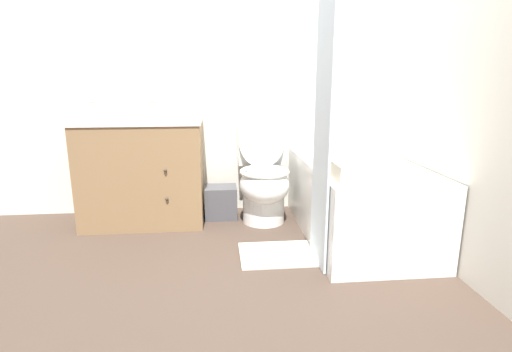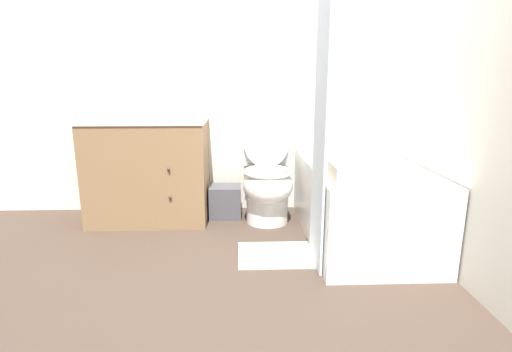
{
  "view_description": "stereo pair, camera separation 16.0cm",
  "coord_description": "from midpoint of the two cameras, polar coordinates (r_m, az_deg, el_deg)",
  "views": [
    {
      "loc": [
        -0.17,
        -1.92,
        1.15
      ],
      "look_at": [
        0.09,
        0.69,
        0.5
      ],
      "focal_mm": 28.0,
      "sensor_mm": 36.0,
      "label": 1
    },
    {
      "loc": [
        -0.01,
        -1.93,
        1.15
      ],
      "look_at": [
        0.09,
        0.69,
        0.5
      ],
      "focal_mm": 28.0,
      "sensor_mm": 36.0,
      "label": 2
    }
  ],
  "objects": [
    {
      "name": "ground_plane",
      "position": [
        2.24,
        -2.73,
        -17.05
      ],
      "size": [
        14.0,
        14.0,
        0.0
      ],
      "primitive_type": "plane",
      "color": "#47382D"
    },
    {
      "name": "wall_back",
      "position": [
        3.49,
        -4.49,
        15.45
      ],
      "size": [
        8.0,
        0.06,
        2.5
      ],
      "color": "white",
      "rests_on": "ground_plane"
    },
    {
      "name": "wall_right",
      "position": [
        3.01,
        21.76,
        14.79
      ],
      "size": [
        0.05,
        2.54,
        2.5
      ],
      "color": "white",
      "rests_on": "ground_plane"
    },
    {
      "name": "vanity_cabinet",
      "position": [
        3.34,
        -17.15,
        0.74
      ],
      "size": [
        0.96,
        0.57,
        0.84
      ],
      "color": "olive",
      "rests_on": "ground_plane"
    },
    {
      "name": "sink_faucet",
      "position": [
        3.45,
        -17.09,
        8.67
      ],
      "size": [
        0.14,
        0.12,
        0.12
      ],
      "color": "silver",
      "rests_on": "vanity_cabinet"
    },
    {
      "name": "toilet",
      "position": [
        3.24,
        -0.39,
        -0.23
      ],
      "size": [
        0.4,
        0.63,
        0.85
      ],
      "color": "white",
      "rests_on": "ground_plane"
    },
    {
      "name": "bathtub",
      "position": [
        3.03,
        12.63,
        -3.19
      ],
      "size": [
        0.76,
        1.42,
        0.56
      ],
      "color": "white",
      "rests_on": "ground_plane"
    },
    {
      "name": "shower_curtain",
      "position": [
        2.38,
        7.68,
        9.45
      ],
      "size": [
        0.02,
        0.35,
        1.94
      ],
      "color": "silver",
      "rests_on": "ground_plane"
    },
    {
      "name": "wastebasket",
      "position": [
        3.38,
        -6.39,
        -3.73
      ],
      "size": [
        0.26,
        0.22,
        0.27
      ],
      "color": "#4C4C51",
      "rests_on": "ground_plane"
    },
    {
      "name": "tissue_box",
      "position": [
        3.39,
        -15.9,
        8.81
      ],
      "size": [
        0.12,
        0.14,
        0.11
      ],
      "color": "silver",
      "rests_on": "vanity_cabinet"
    },
    {
      "name": "hand_towel_folded",
      "position": [
        3.22,
        -24.19,
        7.87
      ],
      "size": [
        0.2,
        0.14,
        0.08
      ],
      "color": "white",
      "rests_on": "vanity_cabinet"
    },
    {
      "name": "bath_towel_folded",
      "position": [
        2.48,
        13.14,
        0.75
      ],
      "size": [
        0.35,
        0.26,
        0.1
      ],
      "color": "beige",
      "rests_on": "bathtub"
    },
    {
      "name": "bath_mat",
      "position": [
        2.71,
        1.42,
        -11.13
      ],
      "size": [
        0.51,
        0.39,
        0.02
      ],
      "color": "silver",
      "rests_on": "ground_plane"
    }
  ]
}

